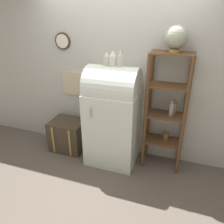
# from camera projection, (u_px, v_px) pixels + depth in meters

# --- Properties ---
(ground_plane) EXTENTS (12.00, 12.00, 0.00)m
(ground_plane) POSITION_uv_depth(u_px,v_px,m) (108.00, 167.00, 3.39)
(ground_plane) COLOR #60564C
(wall_back) EXTENTS (7.00, 0.09, 2.70)m
(wall_back) POSITION_uv_depth(u_px,v_px,m) (119.00, 73.00, 3.32)
(wall_back) COLOR #B7B7AD
(wall_back) RESTS_ON ground_plane
(refrigerator) EXTENTS (0.75, 0.66, 1.53)m
(refrigerator) POSITION_uv_depth(u_px,v_px,m) (113.00, 115.00, 3.26)
(refrigerator) COLOR silver
(refrigerator) RESTS_ON ground_plane
(suitcase_trunk) EXTENTS (0.56, 0.46, 0.52)m
(suitcase_trunk) POSITION_uv_depth(u_px,v_px,m) (68.00, 135.00, 3.77)
(suitcase_trunk) COLOR #423828
(suitcase_trunk) RESTS_ON ground_plane
(shelf_unit) EXTENTS (0.57, 0.35, 1.74)m
(shelf_unit) POSITION_uv_depth(u_px,v_px,m) (166.00, 109.00, 3.08)
(shelf_unit) COLOR brown
(shelf_unit) RESTS_ON ground_plane
(globe) EXTENTS (0.29, 0.29, 0.33)m
(globe) POSITION_uv_depth(u_px,v_px,m) (176.00, 37.00, 2.67)
(globe) COLOR #AD8942
(globe) RESTS_ON shelf_unit
(vase_left) EXTENTS (0.08, 0.08, 0.18)m
(vase_left) POSITION_uv_depth(u_px,v_px,m) (107.00, 59.00, 2.94)
(vase_left) COLOR beige
(vase_left) RESTS_ON refrigerator
(vase_center) EXTENTS (0.10, 0.10, 0.20)m
(vase_center) POSITION_uv_depth(u_px,v_px,m) (113.00, 59.00, 2.92)
(vase_center) COLOR silver
(vase_center) RESTS_ON refrigerator
(vase_right) EXTENTS (0.07, 0.07, 0.23)m
(vase_right) POSITION_uv_depth(u_px,v_px,m) (120.00, 59.00, 2.88)
(vase_right) COLOR beige
(vase_right) RESTS_ON refrigerator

